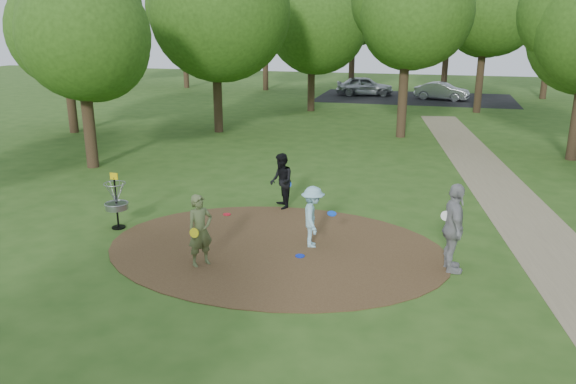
# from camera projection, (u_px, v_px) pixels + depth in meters

# --- Properties ---
(ground) EXTENTS (100.00, 100.00, 0.00)m
(ground) POSITION_uv_depth(u_px,v_px,m) (276.00, 248.00, 13.78)
(ground) COLOR #2D5119
(ground) RESTS_ON ground
(dirt_clearing) EXTENTS (8.40, 8.40, 0.02)m
(dirt_clearing) POSITION_uv_depth(u_px,v_px,m) (276.00, 248.00, 13.77)
(dirt_clearing) COLOR #47301C
(dirt_clearing) RESTS_ON ground
(footpath) EXTENTS (7.55, 39.89, 0.01)m
(footpath) POSITION_uv_depth(u_px,v_px,m) (547.00, 244.00, 14.04)
(footpath) COLOR #8C7A5B
(footpath) RESTS_ON ground
(parking_lot) EXTENTS (14.00, 8.00, 0.01)m
(parking_lot) POSITION_uv_depth(u_px,v_px,m) (415.00, 98.00, 41.05)
(parking_lot) COLOR black
(parking_lot) RESTS_ON ground
(player_observer_with_disc) EXTENTS (0.69, 0.73, 1.68)m
(player_observer_with_disc) POSITION_uv_depth(u_px,v_px,m) (200.00, 231.00, 12.61)
(player_observer_with_disc) COLOR #58663B
(player_observer_with_disc) RESTS_ON ground
(player_throwing_with_disc) EXTENTS (1.02, 1.11, 1.54)m
(player_throwing_with_disc) POSITION_uv_depth(u_px,v_px,m) (313.00, 217.00, 13.70)
(player_throwing_with_disc) COLOR #9AD5E6
(player_throwing_with_disc) RESTS_ON ground
(player_walking_with_disc) EXTENTS (0.92, 1.00, 1.66)m
(player_walking_with_disc) POSITION_uv_depth(u_px,v_px,m) (281.00, 181.00, 16.56)
(player_walking_with_disc) COLOR black
(player_walking_with_disc) RESTS_ON ground
(player_waiting_with_disc) EXTENTS (0.69, 1.25, 2.02)m
(player_waiting_with_disc) POSITION_uv_depth(u_px,v_px,m) (454.00, 228.00, 12.26)
(player_waiting_with_disc) COLOR #959497
(player_waiting_with_disc) RESTS_ON ground
(disc_ground_blue) EXTENTS (0.22, 0.22, 0.02)m
(disc_ground_blue) POSITION_uv_depth(u_px,v_px,m) (300.00, 256.00, 13.27)
(disc_ground_blue) COLOR #0C27D1
(disc_ground_blue) RESTS_ON dirt_clearing
(disc_ground_red) EXTENTS (0.22, 0.22, 0.02)m
(disc_ground_red) POSITION_uv_depth(u_px,v_px,m) (227.00, 214.00, 16.14)
(disc_ground_red) COLOR red
(disc_ground_red) RESTS_ON dirt_clearing
(car_left) EXTENTS (4.45, 2.38, 1.44)m
(car_left) POSITION_uv_depth(u_px,v_px,m) (365.00, 86.00, 42.21)
(car_left) COLOR #A1A5A8
(car_left) RESTS_ON ground
(car_right) EXTENTS (3.95, 2.19, 1.23)m
(car_right) POSITION_uv_depth(u_px,v_px,m) (442.00, 91.00, 39.86)
(car_right) COLOR #95979C
(car_right) RESTS_ON ground
(disc_golf_basket) EXTENTS (0.63, 0.63, 1.54)m
(disc_golf_basket) POSITION_uv_depth(u_px,v_px,m) (116.00, 197.00, 14.90)
(disc_golf_basket) COLOR black
(disc_golf_basket) RESTS_ON ground
(tree_ring) EXTENTS (37.50, 45.16, 8.94)m
(tree_ring) POSITION_uv_depth(u_px,v_px,m) (383.00, 26.00, 20.73)
(tree_ring) COLOR #332316
(tree_ring) RESTS_ON ground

